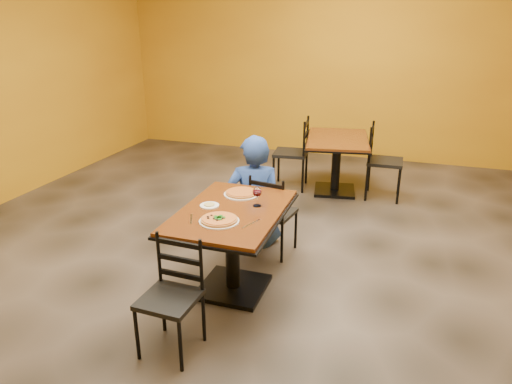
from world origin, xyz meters
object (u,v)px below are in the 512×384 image
(pizza_main, at_px, (219,219))
(pizza_far, at_px, (241,192))
(plate_far, at_px, (241,194))
(chair_second_left, at_px, (291,153))
(plate_main, at_px, (219,221))
(chair_main_near, at_px, (169,300))
(chair_main_far, at_px, (274,213))
(diner, at_px, (254,190))
(chair_second_right, at_px, (385,162))
(side_plate, at_px, (209,205))
(table_second, at_px, (337,152))
(table_main, at_px, (232,231))
(wine_glass, at_px, (257,196))

(pizza_main, xyz_separation_m, pizza_far, (-0.04, 0.60, 0.00))
(plate_far, distance_m, pizza_far, 0.02)
(chair_second_left, relative_size, pizza_far, 3.47)
(plate_main, bearing_deg, pizza_far, 93.52)
(plate_main, bearing_deg, pizza_main, 0.00)
(pizza_far, bearing_deg, chair_main_near, -94.09)
(chair_main_far, height_order, diner, diner)
(diner, bearing_deg, chair_second_right, -142.48)
(chair_second_left, xyz_separation_m, side_plate, (-0.02, -2.68, 0.27))
(table_second, distance_m, side_plate, 2.76)
(pizza_far, bearing_deg, table_main, -83.13)
(chair_second_right, bearing_deg, diner, 144.80)
(chair_main_near, bearing_deg, plate_far, 88.36)
(chair_second_right, relative_size, diner, 0.84)
(pizza_far, bearing_deg, table_second, 78.39)
(plate_far, bearing_deg, table_main, -83.13)
(chair_main_near, height_order, plate_main, chair_main_near)
(chair_second_left, relative_size, side_plate, 6.06)
(chair_main_far, xyz_separation_m, chair_second_left, (-0.32, 1.91, 0.07))
(chair_second_left, distance_m, side_plate, 2.69)
(chair_main_near, bearing_deg, side_plate, 97.29)
(plate_far, relative_size, side_plate, 1.94)
(chair_second_right, xyz_separation_m, diner, (-1.19, -1.75, 0.09))
(chair_second_left, relative_size, chair_second_right, 1.01)
(table_main, bearing_deg, diner, 97.48)
(chair_second_right, bearing_deg, table_main, 157.44)
(plate_far, bearing_deg, chair_main_near, -94.09)
(chair_second_left, height_order, plate_main, chair_second_left)
(chair_second_right, distance_m, pizza_far, 2.61)
(table_second, distance_m, chair_second_right, 0.63)
(pizza_main, bearing_deg, diner, 95.68)
(chair_second_left, distance_m, pizza_main, 2.96)
(chair_main_far, distance_m, plate_far, 0.58)
(chair_second_left, bearing_deg, chair_main_near, -4.75)
(chair_main_far, bearing_deg, pizza_far, 77.31)
(chair_second_right, relative_size, pizza_far, 3.44)
(table_main, distance_m, wine_glass, 0.36)
(chair_second_right, height_order, side_plate, chair_second_right)
(table_main, height_order, pizza_main, pizza_main)
(table_second, xyz_separation_m, plate_main, (-0.45, -2.94, 0.20))
(chair_second_right, relative_size, pizza_main, 3.39)
(chair_main_near, bearing_deg, table_second, 83.37)
(pizza_far, distance_m, wine_glass, 0.30)
(pizza_main, bearing_deg, wine_glass, 65.90)
(table_second, bearing_deg, plate_far, -101.61)
(table_second, distance_m, diner, 1.84)
(chair_second_right, bearing_deg, table_second, 89.01)
(chair_main_far, xyz_separation_m, plate_main, (-0.14, -1.04, 0.34))
(table_main, relative_size, chair_main_far, 1.48)
(table_second, distance_m, wine_glass, 2.58)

